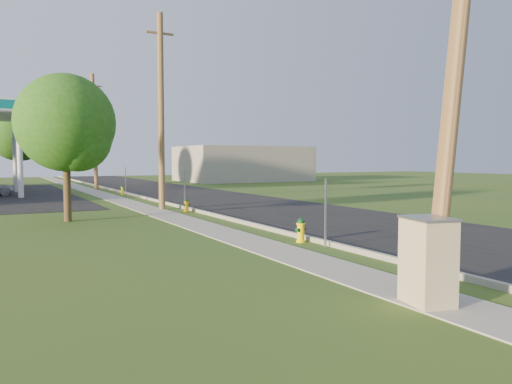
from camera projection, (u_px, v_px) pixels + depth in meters
ground_plane at (433, 279)px, 10.63m from camera, size 140.00×140.00×0.00m
road at (326, 218)px, 21.55m from camera, size 8.00×120.00×0.02m
curb at (243, 222)px, 19.66m from camera, size 0.15×120.00×0.15m
sidewalk at (202, 226)px, 18.85m from camera, size 1.50×120.00×0.03m
utility_pole_near at (458, 37)px, 9.15m from camera, size 1.40×0.32×9.48m
utility_pole_mid at (161, 111)px, 24.99m from camera, size 1.40×0.32×9.80m
utility_pole_far at (94, 132)px, 40.84m from camera, size 1.40×0.32×9.50m
sign_post_near at (326, 213)px, 14.38m from camera, size 0.05×0.04×2.00m
sign_post_mid at (185, 191)px, 24.77m from camera, size 0.05×0.04×2.00m
sign_post_far at (126, 181)px, 35.50m from camera, size 0.05×0.04×2.00m
price_pylon at (64, 108)px, 27.96m from camera, size 0.34×2.04×6.85m
distant_building at (243, 164)px, 58.57m from camera, size 14.00×10.00×4.00m
tree_verge at (68, 127)px, 20.21m from camera, size 3.97×3.97×6.02m
tree_lot at (18, 137)px, 44.87m from camera, size 4.66×4.66×7.07m
hydrant_near at (301, 230)px, 15.34m from camera, size 0.40×0.36×0.77m
hydrant_mid at (187, 205)px, 24.12m from camera, size 0.35×0.31×0.68m
hydrant_far at (122, 190)px, 35.98m from camera, size 0.36×0.32×0.70m
utility_cabinet at (428, 261)px, 8.69m from camera, size 0.88×1.04×1.56m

